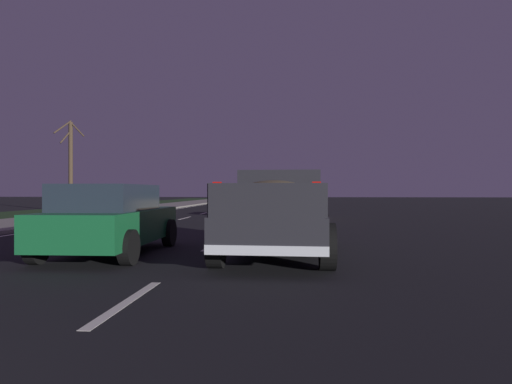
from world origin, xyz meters
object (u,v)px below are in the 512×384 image
object	(u,v)px
pickup_truck	(278,210)
sedan_green	(111,219)
bare_tree_far	(70,164)
sedan_tan	(292,203)

from	to	relation	value
pickup_truck	sedan_green	bearing A→B (deg)	94.10
sedan_green	bare_tree_far	xyz separation A→B (m)	(19.32, 10.81, 2.39)
pickup_truck	bare_tree_far	xyz separation A→B (m)	(19.06, 14.49, 2.20)
sedan_tan	sedan_green	size ratio (longest dim) A/B	1.00
sedan_tan	sedan_green	bearing A→B (deg)	163.82
sedan_tan	bare_tree_far	size ratio (longest dim) A/B	0.73
sedan_green	sedan_tan	bearing A→B (deg)	-16.18
bare_tree_far	sedan_green	bearing A→B (deg)	-150.77
sedan_green	pickup_truck	bearing A→B (deg)	-85.90
sedan_tan	pickup_truck	bearing A→B (deg)	179.10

